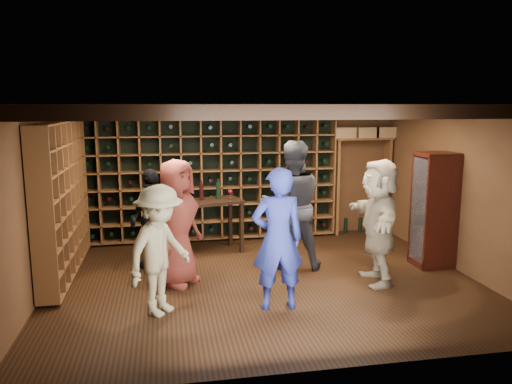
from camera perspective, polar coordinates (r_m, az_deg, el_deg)
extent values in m
plane|color=black|center=(7.28, 0.91, -10.08)|extent=(6.00, 6.00, 0.00)
plane|color=#56361D|center=(9.39, -2.08, 2.35)|extent=(6.00, 0.00, 6.00)
plane|color=#56361D|center=(4.59, 7.15, -5.91)|extent=(6.00, 0.00, 6.00)
plane|color=#56361D|center=(7.01, -23.85, -1.13)|extent=(0.00, 5.00, 5.00)
plane|color=#56361D|center=(8.09, 22.26, 0.36)|extent=(0.00, 5.00, 5.00)
plane|color=black|center=(6.84, 0.97, 10.00)|extent=(6.00, 6.00, 0.00)
cube|color=black|center=(5.28, 4.46, 9.09)|extent=(5.90, 0.18, 0.16)
cube|color=black|center=(6.35, 1.88, 9.27)|extent=(5.90, 0.18, 0.16)
cube|color=black|center=(7.43, 0.04, 9.39)|extent=(5.90, 0.18, 0.16)
cube|color=black|center=(8.51, -1.33, 9.47)|extent=(5.90, 0.18, 0.16)
cylinder|color=black|center=(6.70, -9.26, 8.93)|extent=(0.10, 0.10, 0.10)
cylinder|color=black|center=(7.29, 2.68, 9.13)|extent=(0.10, 0.10, 0.10)
cylinder|color=black|center=(6.97, 12.97, 8.85)|extent=(0.10, 0.10, 0.10)
cylinder|color=black|center=(7.99, -2.18, 9.21)|extent=(0.10, 0.10, 0.10)
cube|color=brown|center=(9.17, -5.16, 1.51)|extent=(4.65, 0.30, 2.20)
cube|color=black|center=(9.17, -5.16, 1.51)|extent=(4.56, 0.02, 2.16)
cube|color=brown|center=(7.79, -21.22, -0.66)|extent=(0.30, 2.65, 2.20)
cube|color=black|center=(7.79, -21.22, -0.66)|extent=(0.29, 0.02, 2.16)
cube|color=brown|center=(9.79, 12.17, 5.99)|extent=(1.15, 0.32, 0.04)
cube|color=brown|center=(10.11, 14.70, 0.75)|extent=(0.05, 0.28, 1.85)
cube|color=brown|center=(9.71, 9.13, 0.58)|extent=(0.05, 0.28, 1.85)
cube|color=tan|center=(9.64, 9.98, 6.71)|extent=(0.40, 0.30, 0.20)
cube|color=tan|center=(9.81, 12.47, 6.68)|extent=(0.40, 0.30, 0.20)
cube|color=tan|center=(9.95, 14.34, 6.65)|extent=(0.40, 0.30, 0.20)
cube|color=black|center=(8.38, 19.35, -7.57)|extent=(0.55, 0.50, 0.10)
cube|color=black|center=(8.17, 19.69, -1.88)|extent=(0.55, 0.50, 1.70)
cube|color=white|center=(8.05, 18.09, -1.97)|extent=(0.01, 0.46, 1.60)
cube|color=black|center=(8.17, 19.69, -1.88)|extent=(0.50, 0.44, 0.02)
sphere|color=#59260C|center=(8.14, 19.61, -1.20)|extent=(0.18, 0.18, 0.18)
imported|color=navy|center=(6.10, 2.49, -5.40)|extent=(0.64, 0.42, 1.77)
imported|color=black|center=(7.60, 4.10, -1.53)|extent=(1.02, 0.82, 1.97)
imported|color=maroon|center=(6.98, -9.00, -3.50)|extent=(0.96, 1.03, 1.77)
imported|color=black|center=(7.81, -11.67, -2.98)|extent=(0.89, 0.92, 1.54)
imported|color=gray|center=(6.07, -10.95, -6.57)|extent=(1.10, 1.16, 1.58)
imported|color=gray|center=(7.19, 13.82, -3.30)|extent=(0.75, 1.69, 1.76)
cube|color=black|center=(8.40, -5.81, -1.14)|extent=(1.32, 0.89, 0.05)
cube|color=black|center=(8.11, -8.83, -4.90)|extent=(0.07, 0.07, 0.86)
cube|color=black|center=(8.47, -1.65, -4.12)|extent=(0.07, 0.07, 0.86)
cube|color=black|center=(8.57, -9.80, -4.10)|extent=(0.07, 0.07, 0.86)
cube|color=black|center=(8.92, -2.96, -3.41)|extent=(0.07, 0.07, 0.86)
cylinder|color=black|center=(8.33, -7.89, -0.13)|extent=(0.07, 0.07, 0.28)
cylinder|color=black|center=(8.40, -6.26, 0.00)|extent=(0.07, 0.07, 0.28)
cylinder|color=black|center=(8.51, -4.35, 0.15)|extent=(0.07, 0.07, 0.28)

